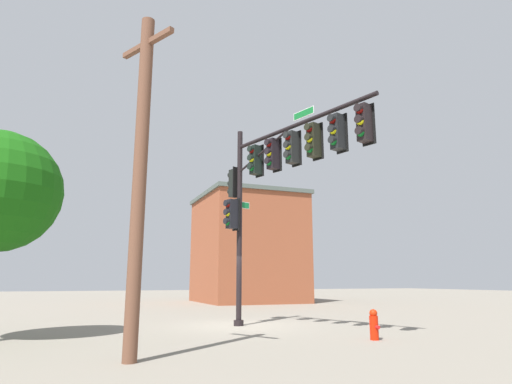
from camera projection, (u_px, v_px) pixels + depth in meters
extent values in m
plane|color=gray|center=(239.00, 326.00, 15.69)|extent=(120.00, 120.00, 0.00)
cylinder|color=black|center=(239.00, 224.00, 16.44)|extent=(0.20, 0.20, 7.42)
cylinder|color=black|center=(239.00, 323.00, 15.71)|extent=(0.36, 0.36, 0.20)
cylinder|color=black|center=(297.00, 125.00, 14.58)|extent=(6.23, 2.02, 0.14)
cylinder|color=black|center=(264.00, 151.00, 15.84)|extent=(2.83, 0.93, 1.08)
cube|color=black|center=(256.00, 160.00, 16.14)|extent=(0.42, 0.44, 1.10)
cube|color=black|center=(260.00, 161.00, 16.27)|extent=(0.43, 0.18, 1.22)
sphere|color=maroon|center=(252.00, 151.00, 16.09)|extent=(0.22, 0.22, 0.22)
cylinder|color=black|center=(250.00, 149.00, 16.06)|extent=(0.26, 0.21, 0.23)
sphere|color=#FFFC14|center=(252.00, 159.00, 16.02)|extent=(0.22, 0.22, 0.22)
cylinder|color=black|center=(250.00, 158.00, 15.99)|extent=(0.26, 0.21, 0.23)
sphere|color=#0B621E|center=(252.00, 168.00, 15.95)|extent=(0.22, 0.22, 0.22)
cylinder|color=black|center=(250.00, 167.00, 15.92)|extent=(0.26, 0.21, 0.23)
cube|color=black|center=(273.00, 154.00, 15.38)|extent=(0.42, 0.44, 1.10)
cube|color=black|center=(277.00, 155.00, 15.51)|extent=(0.43, 0.18, 1.22)
sphere|color=maroon|center=(269.00, 144.00, 15.32)|extent=(0.22, 0.22, 0.22)
cylinder|color=black|center=(268.00, 142.00, 15.30)|extent=(0.26, 0.21, 0.23)
sphere|color=#FFFC14|center=(269.00, 153.00, 15.26)|extent=(0.22, 0.22, 0.22)
cylinder|color=black|center=(268.00, 152.00, 15.23)|extent=(0.26, 0.21, 0.23)
sphere|color=#0B621E|center=(269.00, 163.00, 15.19)|extent=(0.22, 0.22, 0.22)
cylinder|color=black|center=(268.00, 161.00, 15.16)|extent=(0.26, 0.21, 0.23)
cube|color=black|center=(292.00, 148.00, 14.62)|extent=(0.41, 0.44, 1.10)
cube|color=black|center=(297.00, 149.00, 14.74)|extent=(0.43, 0.17, 1.22)
sphere|color=maroon|center=(288.00, 137.00, 14.57)|extent=(0.22, 0.22, 0.22)
cylinder|color=black|center=(287.00, 135.00, 14.54)|extent=(0.26, 0.20, 0.23)
sphere|color=#FFFC14|center=(288.00, 147.00, 14.50)|extent=(0.22, 0.22, 0.22)
cylinder|color=black|center=(287.00, 145.00, 14.47)|extent=(0.26, 0.20, 0.23)
sphere|color=#0B621E|center=(288.00, 156.00, 14.43)|extent=(0.22, 0.22, 0.22)
cylinder|color=black|center=(287.00, 155.00, 14.40)|extent=(0.26, 0.20, 0.23)
cube|color=black|center=(314.00, 140.00, 13.86)|extent=(0.42, 0.45, 1.10)
cube|color=black|center=(318.00, 142.00, 13.99)|extent=(0.43, 0.18, 1.22)
sphere|color=maroon|center=(309.00, 129.00, 13.80)|extent=(0.22, 0.22, 0.22)
cylinder|color=black|center=(308.00, 127.00, 13.77)|extent=(0.26, 0.21, 0.23)
sphere|color=#FFFC14|center=(310.00, 139.00, 13.73)|extent=(0.22, 0.22, 0.22)
cylinder|color=black|center=(308.00, 137.00, 13.70)|extent=(0.26, 0.21, 0.23)
sphere|color=#0B621E|center=(310.00, 149.00, 13.66)|extent=(0.22, 0.22, 0.22)
cylinder|color=black|center=(308.00, 147.00, 13.63)|extent=(0.26, 0.21, 0.23)
cube|color=black|center=(338.00, 132.00, 13.10)|extent=(0.41, 0.44, 1.10)
cube|color=black|center=(342.00, 134.00, 13.22)|extent=(0.43, 0.16, 1.22)
sphere|color=maroon|center=(333.00, 120.00, 13.05)|extent=(0.22, 0.22, 0.22)
cylinder|color=black|center=(331.00, 118.00, 13.02)|extent=(0.26, 0.20, 0.23)
sphere|color=#FFFC14|center=(333.00, 131.00, 12.98)|extent=(0.22, 0.22, 0.22)
cylinder|color=black|center=(332.00, 129.00, 12.95)|extent=(0.26, 0.20, 0.23)
sphere|color=#0B621E|center=(333.00, 142.00, 12.91)|extent=(0.22, 0.22, 0.22)
cylinder|color=black|center=(332.00, 140.00, 12.88)|extent=(0.26, 0.20, 0.23)
cube|color=black|center=(364.00, 123.00, 12.34)|extent=(0.42, 0.45, 1.10)
cube|color=black|center=(368.00, 125.00, 12.47)|extent=(0.43, 0.18, 1.22)
sphere|color=maroon|center=(360.00, 110.00, 12.28)|extent=(0.22, 0.22, 0.22)
cylinder|color=black|center=(358.00, 108.00, 12.25)|extent=(0.26, 0.21, 0.23)
sphere|color=#FFFC14|center=(360.00, 121.00, 12.21)|extent=(0.22, 0.22, 0.22)
cylinder|color=black|center=(359.00, 119.00, 12.18)|extent=(0.26, 0.21, 0.23)
sphere|color=#0B621E|center=(361.00, 133.00, 12.14)|extent=(0.22, 0.22, 0.22)
cylinder|color=black|center=(359.00, 131.00, 12.11)|extent=(0.26, 0.21, 0.23)
cube|color=black|center=(234.00, 183.00, 17.04)|extent=(0.44, 0.41, 1.10)
cube|color=black|center=(237.00, 182.00, 16.89)|extent=(0.17, 0.43, 1.22)
sphere|color=maroon|center=(232.00, 176.00, 17.26)|extent=(0.22, 0.22, 0.22)
cylinder|color=black|center=(231.00, 175.00, 17.32)|extent=(0.20, 0.26, 0.23)
sphere|color=#FFFC14|center=(232.00, 184.00, 17.20)|extent=(0.22, 0.22, 0.22)
cylinder|color=black|center=(231.00, 183.00, 17.25)|extent=(0.20, 0.26, 0.23)
sphere|color=#0B621E|center=(231.00, 193.00, 17.13)|extent=(0.22, 0.22, 0.22)
cylinder|color=black|center=(231.00, 192.00, 17.18)|extent=(0.20, 0.26, 0.23)
cube|color=black|center=(232.00, 214.00, 16.30)|extent=(0.41, 0.44, 1.10)
cube|color=black|center=(236.00, 215.00, 16.42)|extent=(0.43, 0.17, 1.22)
sphere|color=maroon|center=(228.00, 205.00, 16.24)|extent=(0.22, 0.22, 0.22)
cylinder|color=black|center=(227.00, 203.00, 16.22)|extent=(0.26, 0.20, 0.23)
sphere|color=#FFFC14|center=(228.00, 214.00, 16.18)|extent=(0.22, 0.22, 0.22)
cylinder|color=black|center=(226.00, 212.00, 16.15)|extent=(0.26, 0.20, 0.23)
sphere|color=#0B621E|center=(228.00, 223.00, 16.11)|extent=(0.22, 0.22, 0.22)
cylinder|color=black|center=(226.00, 221.00, 16.08)|extent=(0.26, 0.20, 0.23)
cube|color=white|center=(304.00, 114.00, 14.40)|extent=(0.91, 0.29, 0.26)
cube|color=#146B2C|center=(304.00, 114.00, 14.40)|extent=(0.87, 0.29, 0.22)
cube|color=white|center=(240.00, 205.00, 16.59)|extent=(0.29, 0.91, 0.26)
cube|color=#167239|center=(240.00, 205.00, 16.59)|extent=(0.29, 0.87, 0.22)
cylinder|color=brown|center=(140.00, 178.00, 9.37)|extent=(0.30, 0.30, 7.61)
cube|color=brown|center=(147.00, 44.00, 10.01)|extent=(1.64, 0.96, 0.12)
cylinder|color=red|center=(374.00, 328.00, 11.99)|extent=(0.24, 0.24, 0.65)
sphere|color=red|center=(373.00, 313.00, 12.07)|extent=(0.22, 0.22, 0.22)
cylinder|color=red|center=(377.00, 327.00, 11.86)|extent=(0.12, 0.10, 0.10)
cube|color=brown|center=(247.00, 250.00, 33.81)|extent=(8.14, 7.15, 7.98)
cube|color=#4C5851|center=(248.00, 198.00, 34.64)|extent=(8.44, 7.45, 0.30)
cube|color=#A5B7C6|center=(281.00, 269.00, 36.29)|extent=(0.90, 0.04, 1.20)
cube|color=#A5B7C6|center=(290.00, 263.00, 34.71)|extent=(0.90, 0.04, 1.20)
cube|color=#A5B7C6|center=(289.00, 255.00, 34.93)|extent=(0.90, 0.04, 1.20)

